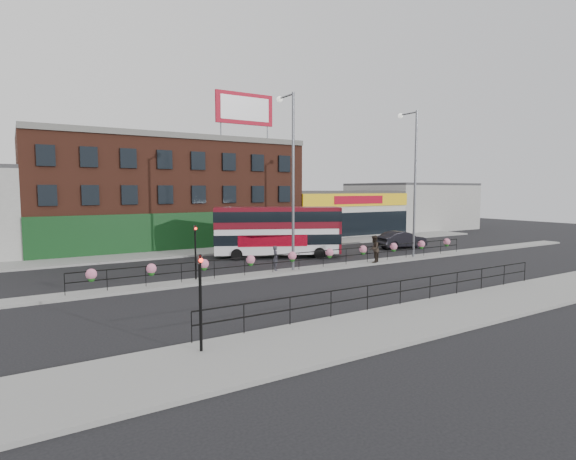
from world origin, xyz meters
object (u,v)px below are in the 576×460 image
double_decker_bus (278,227)px  lamp_column_west (291,166)px  car (401,240)px  pedestrian_b (374,249)px  lamp_column_east (413,171)px  pedestrian_a (276,258)px

double_decker_bus → lamp_column_west: 7.65m
double_decker_bus → car: bearing=-4.9°
pedestrian_b → lamp_column_east: size_ratio=0.17×
pedestrian_b → lamp_column_west: bearing=-38.9°
lamp_column_west → pedestrian_b: bearing=-7.3°
pedestrian_a → lamp_column_west: size_ratio=0.14×
double_decker_bus → pedestrian_b: bearing=-57.0°
car → pedestrian_a: size_ratio=3.08×
double_decker_bus → lamp_column_west: bearing=-112.4°
lamp_column_west → lamp_column_east: size_ratio=1.01×
lamp_column_west → lamp_column_east: bearing=-0.2°
lamp_column_west → pedestrian_a: bearing=174.9°
pedestrian_a → double_decker_bus: bearing=-10.7°
pedestrian_a → pedestrian_b: size_ratio=0.82×
pedestrian_b → car: bearing=-178.6°
pedestrian_a → pedestrian_b: bearing=-75.9°
lamp_column_west → double_decker_bus: bearing=67.6°
pedestrian_b → pedestrian_a: bearing=-38.6°
car → pedestrian_b: 10.06m
lamp_column_west → lamp_column_east: lamp_column_west is taller
double_decker_bus → pedestrian_b: 7.94m
double_decker_bus → lamp_column_east: lamp_column_east is taller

